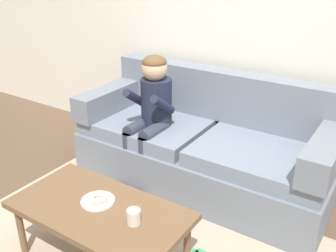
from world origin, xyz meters
name	(u,v)px	position (x,y,z in m)	size (l,w,h in m)	color
ground	(149,234)	(0.00, 0.00, 0.00)	(10.00, 10.00, 0.00)	brown
wall_back	(242,10)	(0.00, 1.40, 1.40)	(8.00, 0.10, 2.80)	silver
couch	(206,147)	(-0.01, 0.85, 0.34)	(2.12, 0.90, 0.93)	slate
coffee_table	(100,213)	(-0.09, -0.38, 0.39)	(1.10, 0.58, 0.43)	brown
person_child	(151,108)	(-0.42, 0.64, 0.67)	(0.34, 0.58, 1.10)	#1E2338
plate	(98,201)	(-0.13, -0.34, 0.44)	(0.21, 0.21, 0.01)	white
donut	(98,198)	(-0.13, -0.34, 0.46)	(0.12, 0.12, 0.04)	beige
mug	(134,217)	(0.18, -0.38, 0.47)	(0.08, 0.08, 0.09)	silver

